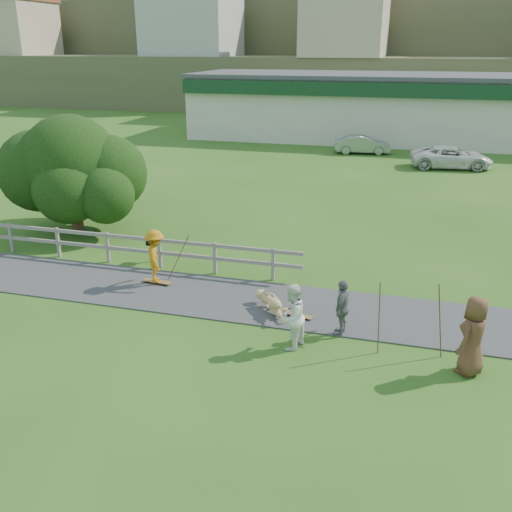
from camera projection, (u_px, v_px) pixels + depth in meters
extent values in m
plane|color=#2C5618|center=(176.00, 316.00, 16.20)|extent=(260.00, 260.00, 0.00)
cube|color=#323234|center=(196.00, 294.00, 17.55)|extent=(34.00, 3.00, 0.04)
cube|color=slate|center=(11.00, 238.00, 21.04)|extent=(0.10, 0.10, 1.10)
cube|color=slate|center=(58.00, 242.00, 20.53)|extent=(0.10, 0.10, 1.10)
cube|color=slate|center=(108.00, 247.00, 20.02)|extent=(0.10, 0.10, 1.10)
cube|color=slate|center=(160.00, 253.00, 19.50)|extent=(0.10, 0.10, 1.10)
cube|color=slate|center=(215.00, 258.00, 18.99)|extent=(0.10, 0.10, 1.10)
cube|color=slate|center=(273.00, 264.00, 18.48)|extent=(0.10, 0.10, 1.10)
cube|color=slate|center=(94.00, 234.00, 19.99)|extent=(15.00, 0.08, 0.12)
cube|color=slate|center=(95.00, 246.00, 20.14)|extent=(15.00, 0.08, 0.12)
cube|color=beige|center=(394.00, 109.00, 45.91)|extent=(32.00, 10.00, 4.80)
cube|color=#163C20|center=(392.00, 90.00, 40.59)|extent=(32.00, 0.60, 1.00)
cube|color=#4A4A4F|center=(397.00, 76.00, 45.02)|extent=(32.50, 10.50, 0.30)
cube|color=#515833|center=(368.00, 85.00, 64.76)|extent=(220.00, 14.00, 6.00)
cube|color=beige|center=(372.00, 23.00, 62.50)|extent=(10.00, 9.00, 7.00)
cube|color=#515833|center=(379.00, 51.00, 75.27)|extent=(220.00, 14.00, 13.00)
cube|color=#515833|center=(388.00, 22.00, 85.60)|extent=(220.00, 14.00, 21.00)
imported|color=#C17912|center=(156.00, 259.00, 18.02)|extent=(1.09, 1.28, 1.72)
imported|color=#D9B178|center=(272.00, 303.00, 16.25)|extent=(1.55, 1.39, 0.61)
imported|color=white|center=(292.00, 317.00, 14.20)|extent=(0.90, 1.01, 1.72)
imported|color=slate|center=(342.00, 308.00, 14.89)|extent=(0.50, 0.96, 1.56)
imported|color=brown|center=(473.00, 336.00, 13.06)|extent=(1.01, 1.12, 1.92)
imported|color=gray|center=(362.00, 145.00, 40.16)|extent=(4.02, 1.97, 1.27)
imported|color=silver|center=(451.00, 157.00, 35.37)|extent=(5.17, 2.88, 1.37)
sphere|color=#9D041F|center=(295.00, 306.00, 16.47)|extent=(0.28, 0.28, 0.28)
cylinder|color=brown|center=(178.00, 255.00, 18.21)|extent=(0.03, 0.03, 1.83)
cylinder|color=brown|center=(379.00, 318.00, 13.92)|extent=(0.03, 0.03, 1.91)
cylinder|color=brown|center=(440.00, 321.00, 13.76)|extent=(0.03, 0.03, 1.94)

